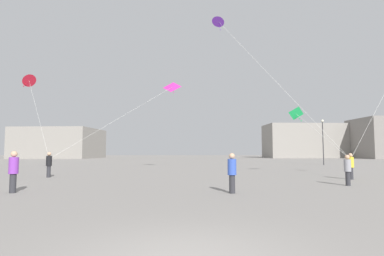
# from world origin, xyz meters

# --- Properties ---
(person_in_yellow) EXTENTS (0.37, 0.37, 1.71)m
(person_in_yellow) POSITION_xyz_m (10.44, 15.14, 0.94)
(person_in_yellow) COLOR #2D2D33
(person_in_yellow) RESTS_ON ground_plane
(person_in_black) EXTENTS (0.39, 0.39, 1.78)m
(person_in_black) POSITION_xyz_m (-10.06, 16.61, 0.97)
(person_in_black) COLOR #2D2D33
(person_in_black) RESTS_ON ground_plane
(person_in_grey) EXTENTS (0.36, 0.36, 1.64)m
(person_in_grey) POSITION_xyz_m (8.40, 11.45, 0.90)
(person_in_grey) COLOR #2D2D33
(person_in_grey) RESTS_ON ground_plane
(person_in_purple) EXTENTS (0.40, 0.40, 1.84)m
(person_in_purple) POSITION_xyz_m (-7.81, 8.44, 1.01)
(person_in_purple) COLOR #2D2D33
(person_in_purple) RESTS_ON ground_plane
(person_in_blue) EXTENTS (0.38, 0.38, 1.75)m
(person_in_blue) POSITION_xyz_m (1.84, 8.38, 0.96)
(person_in_blue) COLOR #2D2D33
(person_in_blue) RESTS_ON ground_plane
(kite_magenta_delta) EXTENTS (8.76, 10.08, 7.59)m
(kite_magenta_delta) POSITION_xyz_m (-2.24, 26.01, 8.29)
(kite_magenta_delta) COLOR #D12899
(kite_emerald_delta) EXTENTS (2.39, 6.09, 4.13)m
(kite_emerald_delta) POSITION_xyz_m (8.79, 20.60, 4.96)
(kite_emerald_delta) COLOR green
(kite_crimson_diamond) EXTENTS (6.41, 8.21, 7.97)m
(kite_crimson_diamond) POSITION_xyz_m (-15.72, 24.00, 8.63)
(kite_crimson_diamond) COLOR red
(kite_violet_diamond) EXTENTS (8.82, 7.48, 12.63)m
(kite_violet_diamond) POSITION_xyz_m (2.47, 21.81, 13.42)
(kite_violet_diamond) COLOR purple
(building_left_hall) EXTENTS (20.93, 18.59, 8.11)m
(building_left_hall) POSITION_xyz_m (-37.00, 80.61, 4.06)
(building_left_hall) COLOR gray
(building_left_hall) RESTS_ON ground_plane
(building_centre_hall) EXTENTS (28.03, 12.40, 9.63)m
(building_centre_hall) POSITION_xyz_m (35.00, 84.68, 4.81)
(building_centre_hall) COLOR gray
(building_centre_hall) RESTS_ON ground_plane
(lamppost_east) EXTENTS (0.36, 0.36, 6.16)m
(lamppost_east) POSITION_xyz_m (17.66, 36.71, 4.01)
(lamppost_east) COLOR #2D2D30
(lamppost_east) RESTS_ON ground_plane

